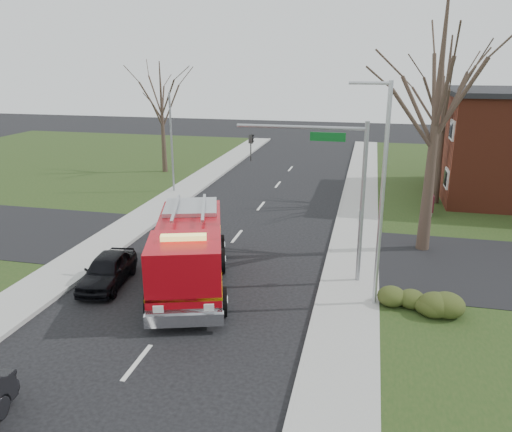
# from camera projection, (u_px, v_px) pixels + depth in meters

# --- Properties ---
(ground) EXTENTS (120.00, 120.00, 0.00)m
(ground) POSITION_uv_depth(u_px,v_px,m) (200.00, 283.00, 21.17)
(ground) COLOR black
(ground) RESTS_ON ground
(sidewalk_right) EXTENTS (2.40, 80.00, 0.15)m
(sidewalk_right) POSITION_uv_depth(u_px,v_px,m) (348.00, 296.00, 19.82)
(sidewalk_right) COLOR #999993
(sidewalk_right) RESTS_ON ground
(sidewalk_left) EXTENTS (2.40, 80.00, 0.15)m
(sidewalk_left) POSITION_uv_depth(u_px,v_px,m) (70.00, 268.00, 22.47)
(sidewalk_left) COLOR #999993
(sidewalk_left) RESTS_ON ground
(health_center_sign) EXTENTS (0.12, 2.00, 1.40)m
(health_center_sign) POSITION_uv_depth(u_px,v_px,m) (431.00, 201.00, 30.29)
(health_center_sign) COLOR #440F18
(health_center_sign) RESTS_ON ground
(hedge_corner) EXTENTS (2.80, 2.00, 0.90)m
(hedge_corner) POSITION_uv_depth(u_px,v_px,m) (425.00, 303.00, 18.14)
(hedge_corner) COLOR #263312
(hedge_corner) RESTS_ON lawn_right
(bare_tree_near) EXTENTS (6.00, 6.00, 12.00)m
(bare_tree_near) POSITION_uv_depth(u_px,v_px,m) (438.00, 98.00, 22.51)
(bare_tree_near) COLOR #35261F
(bare_tree_near) RESTS_ON ground
(bare_tree_far) EXTENTS (5.25, 5.25, 10.50)m
(bare_tree_far) POSITION_uv_depth(u_px,v_px,m) (445.00, 104.00, 30.84)
(bare_tree_far) COLOR #35261F
(bare_tree_far) RESTS_ON ground
(bare_tree_left) EXTENTS (4.50, 4.50, 9.00)m
(bare_tree_left) POSITION_uv_depth(u_px,v_px,m) (162.00, 105.00, 40.26)
(bare_tree_left) COLOR #35261F
(bare_tree_left) RESTS_ON ground
(traffic_signal_mast) EXTENTS (5.29, 0.18, 6.80)m
(traffic_signal_mast) POSITION_uv_depth(u_px,v_px,m) (331.00, 173.00, 20.05)
(traffic_signal_mast) COLOR gray
(traffic_signal_mast) RESTS_ON ground
(streetlight_pole) EXTENTS (1.48, 0.16, 8.40)m
(streetlight_pole) POSITION_uv_depth(u_px,v_px,m) (381.00, 191.00, 17.82)
(streetlight_pole) COLOR #B7BABF
(streetlight_pole) RESTS_ON ground
(utility_pole_far) EXTENTS (0.14, 0.14, 7.00)m
(utility_pole_far) POSITION_uv_depth(u_px,v_px,m) (172.00, 144.00, 34.61)
(utility_pole_far) COLOR gray
(utility_pole_far) RESTS_ON ground
(fire_engine) EXTENTS (4.91, 8.28, 3.16)m
(fire_engine) POSITION_uv_depth(u_px,v_px,m) (189.00, 255.00, 20.41)
(fire_engine) COLOR #AF0811
(fire_engine) RESTS_ON ground
(parked_car_maroon) EXTENTS (2.06, 4.06, 1.32)m
(parked_car_maroon) POSITION_uv_depth(u_px,v_px,m) (107.00, 270.00, 20.84)
(parked_car_maroon) COLOR black
(parked_car_maroon) RESTS_ON ground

